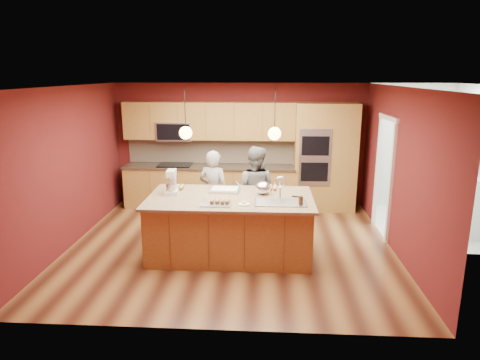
# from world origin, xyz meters

# --- Properties ---
(floor) EXTENTS (5.50, 5.50, 0.00)m
(floor) POSITION_xyz_m (0.00, 0.00, 0.00)
(floor) COLOR #422013
(floor) RESTS_ON ground
(ceiling) EXTENTS (5.50, 5.50, 0.00)m
(ceiling) POSITION_xyz_m (0.00, 0.00, 2.70)
(ceiling) COLOR white
(ceiling) RESTS_ON ground
(wall_back) EXTENTS (5.50, 0.00, 5.50)m
(wall_back) POSITION_xyz_m (0.00, 2.50, 1.35)
(wall_back) COLOR #541515
(wall_back) RESTS_ON ground
(wall_front) EXTENTS (5.50, 0.00, 5.50)m
(wall_front) POSITION_xyz_m (0.00, -2.50, 1.35)
(wall_front) COLOR #541515
(wall_front) RESTS_ON ground
(wall_left) EXTENTS (0.00, 5.00, 5.00)m
(wall_left) POSITION_xyz_m (-2.75, 0.00, 1.35)
(wall_left) COLOR #541515
(wall_left) RESTS_ON ground
(wall_right) EXTENTS (0.00, 5.00, 5.00)m
(wall_right) POSITION_xyz_m (2.75, 0.00, 1.35)
(wall_right) COLOR #541515
(wall_right) RESTS_ON ground
(cabinet_run) EXTENTS (3.74, 0.64, 2.30)m
(cabinet_run) POSITION_xyz_m (-0.68, 2.25, 0.98)
(cabinet_run) COLOR olive
(cabinet_run) RESTS_ON floor
(oven_column) EXTENTS (1.30, 0.62, 2.30)m
(oven_column) POSITION_xyz_m (1.85, 2.19, 1.15)
(oven_column) COLOR olive
(oven_column) RESTS_ON floor
(doorway_trim) EXTENTS (0.08, 1.11, 2.20)m
(doorway_trim) POSITION_xyz_m (2.73, 0.80, 1.05)
(doorway_trim) COLOR white
(doorway_trim) RESTS_ON wall_right
(laundry_room) EXTENTS (2.60, 2.70, 2.70)m
(laundry_room) POSITION_xyz_m (4.35, 1.20, 1.95)
(laundry_room) COLOR silver
(laundry_room) RESTS_ON ground
(pendant_left) EXTENTS (0.20, 0.20, 0.80)m
(pendant_left) POSITION_xyz_m (-0.67, -0.32, 2.00)
(pendant_left) COLOR black
(pendant_left) RESTS_ON ceiling
(pendant_right) EXTENTS (0.20, 0.20, 0.80)m
(pendant_right) POSITION_xyz_m (0.71, -0.32, 2.00)
(pendant_right) COLOR black
(pendant_right) RESTS_ON ceiling
(island) EXTENTS (2.65, 1.48, 1.35)m
(island) POSITION_xyz_m (0.04, -0.32, 0.50)
(island) COLOR olive
(island) RESTS_ON floor
(person_left) EXTENTS (0.65, 0.52, 1.55)m
(person_left) POSITION_xyz_m (-0.37, 0.67, 0.78)
(person_left) COLOR black
(person_left) RESTS_ON floor
(person_right) EXTENTS (0.94, 0.83, 1.63)m
(person_right) POSITION_xyz_m (0.39, 0.67, 0.82)
(person_right) COLOR slate
(person_right) RESTS_ON floor
(stand_mixer) EXTENTS (0.22, 0.30, 0.39)m
(stand_mixer) POSITION_xyz_m (-0.95, -0.17, 1.14)
(stand_mixer) COLOR silver
(stand_mixer) RESTS_ON island
(sheet_cake) EXTENTS (0.52, 0.39, 0.05)m
(sheet_cake) POSITION_xyz_m (-0.10, 0.02, 1.00)
(sheet_cake) COLOR #BABCC1
(sheet_cake) RESTS_ON island
(cooling_rack) EXTENTS (0.46, 0.34, 0.02)m
(cooling_rack) POSITION_xyz_m (-0.16, -0.73, 0.98)
(cooling_rack) COLOR #ACB0B3
(cooling_rack) RESTS_ON island
(mixing_bowl) EXTENTS (0.26, 0.26, 0.22)m
(mixing_bowl) POSITION_xyz_m (0.55, -0.12, 1.08)
(mixing_bowl) COLOR silver
(mixing_bowl) RESTS_ON island
(plate) EXTENTS (0.18, 0.18, 0.01)m
(plate) POSITION_xyz_m (0.27, -0.72, 0.98)
(plate) COLOR silver
(plate) RESTS_ON island
(tumbler) EXTENTS (0.07, 0.07, 0.14)m
(tumbler) POSITION_xyz_m (1.12, -0.69, 1.04)
(tumbler) COLOR #391E0D
(tumbler) RESTS_ON island
(phone) EXTENTS (0.13, 0.10, 0.01)m
(phone) POSITION_xyz_m (1.07, -0.24, 0.98)
(phone) COLOR black
(phone) RESTS_ON island
(cupcakes_left) EXTENTS (0.23, 0.23, 0.07)m
(cupcakes_left) POSITION_xyz_m (-0.92, 0.10, 1.01)
(cupcakes_left) COLOR tan
(cupcakes_left) RESTS_ON island
(cupcakes_rack) EXTENTS (0.31, 0.16, 0.07)m
(cupcakes_rack) POSITION_xyz_m (-0.10, -0.74, 1.03)
(cupcakes_rack) COLOR tan
(cupcakes_rack) RESTS_ON island
(cupcakes_right) EXTENTS (0.21, 0.28, 0.06)m
(cupcakes_right) POSITION_xyz_m (0.67, 0.19, 1.01)
(cupcakes_right) COLOR tan
(cupcakes_right) RESTS_ON island
(washer) EXTENTS (0.78, 0.79, 1.10)m
(washer) POSITION_xyz_m (4.20, 0.83, 0.55)
(washer) COLOR silver
(washer) RESTS_ON floor
(dryer) EXTENTS (0.70, 0.72, 1.00)m
(dryer) POSITION_xyz_m (4.23, 1.61, 0.50)
(dryer) COLOR silver
(dryer) RESTS_ON floor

